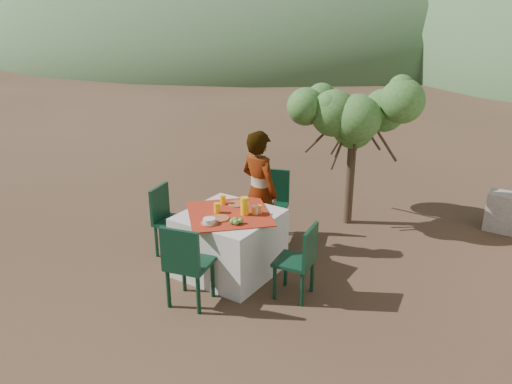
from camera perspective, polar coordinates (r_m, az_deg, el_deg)
ground at (r=5.90m, az=-4.59°, el=-10.25°), size 160.00×160.00×0.00m
table at (r=5.94m, az=-3.03°, el=-5.83°), size 1.30×1.30×0.76m
chair_far at (r=6.79m, az=1.81°, el=-1.03°), size 0.55×0.55×0.94m
chair_near at (r=5.26m, az=-8.00°, el=-7.96°), size 0.52×0.52×0.93m
chair_left at (r=6.45m, az=-10.03°, el=-2.81°), size 0.49×0.49×0.89m
chair_right at (r=5.41m, az=5.12°, el=-7.58°), size 0.44×0.44×0.85m
person at (r=6.34m, az=0.37°, el=0.02°), size 0.66×0.51×1.59m
shrub_tree at (r=7.12m, az=11.74°, el=7.81°), size 1.62×1.59×1.90m
hill_near_left at (r=40.14m, az=1.40°, el=16.05°), size 40.00×40.00×16.00m
hill_far_center at (r=56.51m, az=26.95°, el=15.21°), size 60.00×60.00×24.00m
plate_far at (r=6.03m, az=-2.15°, el=-1.35°), size 0.23×0.23×0.01m
plate_near at (r=5.63m, az=-4.20°, el=-3.02°), size 0.22×0.22×0.01m
glass_far at (r=6.03m, az=-3.81°, el=-0.89°), size 0.07×0.07×0.11m
glass_near at (r=5.78m, az=-4.48°, el=-1.83°), size 0.07×0.07×0.12m
juice_pitcher at (r=5.70m, az=-1.31°, el=-1.61°), size 0.10×0.10×0.21m
bowl_plate at (r=5.52m, az=-5.36°, el=-3.58°), size 0.19×0.19×0.01m
white_bowl at (r=5.50m, az=-5.38°, el=-3.28°), size 0.14×0.14×0.05m
jar_left at (r=5.73m, az=-0.16°, el=-2.18°), size 0.05×0.05×0.08m
jar_right at (r=5.75m, az=0.42°, el=-1.98°), size 0.06×0.06×0.10m
napkin_holder at (r=5.74m, az=-0.11°, el=-2.09°), size 0.07×0.04×0.09m
fruit_cluster at (r=5.48m, az=-2.30°, el=-3.34°), size 0.13×0.12×0.07m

